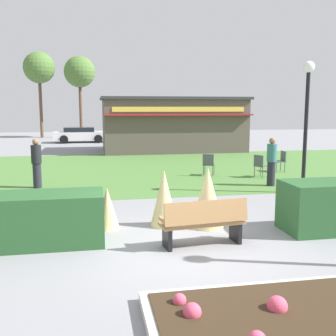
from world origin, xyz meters
TOP-DOWN VIEW (x-y plane):
  - ground_plane at (0.00, 0.00)m, footprint 80.00×80.00m
  - lawn_patch at (0.00, 10.39)m, footprint 36.00×12.00m
  - flower_bed at (0.63, -2.99)m, footprint 3.47×2.02m
  - park_bench at (0.43, 0.07)m, footprint 1.75×0.70m
  - hedge_left at (-2.72, 0.77)m, footprint 2.45×1.10m
  - hedge_right at (3.49, 0.54)m, footprint 2.15×1.10m
  - ornamental_grass_behind_left at (-1.40, 1.61)m, footprint 0.54×0.54m
  - ornamental_grass_behind_right at (-0.10, 1.57)m, footprint 0.64×0.64m
  - ornamental_grass_behind_center at (0.86, 1.31)m, footprint 0.77×0.77m
  - lamppost_mid at (4.91, 4.33)m, footprint 0.36×0.36m
  - food_kiosk at (3.30, 17.84)m, footprint 8.99×4.89m
  - cafe_chair_west at (2.85, 8.05)m, footprint 0.58×0.58m
  - cafe_chair_east at (4.74, 7.33)m, footprint 0.60×0.60m
  - cafe_chair_center at (6.19, 8.50)m, footprint 0.44×0.44m
  - person_strolling at (-3.59, 6.75)m, footprint 0.34×0.34m
  - person_standing at (4.43, 5.66)m, footprint 0.34×0.34m
  - parked_car_west_slot at (-2.69, 25.22)m, footprint 4.29×2.23m
  - parked_car_center_slot at (2.61, 25.23)m, footprint 4.25×2.15m
  - parked_car_east_slot at (7.02, 25.23)m, footprint 4.29×2.23m
  - tree_left_bg at (-2.75, 30.62)m, footprint 2.80×2.80m
  - tree_right_bg at (-6.32, 31.13)m, footprint 2.80×2.80m

SIDE VIEW (x-z plane):
  - ground_plane at x=0.00m, z-range 0.00..0.00m
  - lawn_patch at x=0.00m, z-range 0.00..0.01m
  - flower_bed at x=0.63m, z-range -0.07..0.25m
  - ornamental_grass_behind_left at x=-1.40m, z-range 0.00..0.94m
  - park_bench at x=0.43m, z-range 0.01..0.96m
  - hedge_left at x=-2.72m, z-range 0.00..1.03m
  - cafe_chair_west at x=2.85m, z-range 0.08..0.97m
  - cafe_chair_east at x=4.74m, z-range 0.08..0.97m
  - cafe_chair_center at x=6.19m, z-range 0.08..0.97m
  - hedge_right at x=3.49m, z-range 0.00..1.11m
  - parked_car_west_slot at x=-2.69m, z-range 0.04..1.24m
  - parked_car_center_slot at x=2.61m, z-range 0.04..1.24m
  - parked_car_east_slot at x=7.02m, z-range 0.04..1.24m
  - ornamental_grass_behind_right at x=-0.10m, z-range 0.00..1.31m
  - ornamental_grass_behind_center at x=0.86m, z-range 0.00..1.38m
  - person_strolling at x=-3.59m, z-range 0.02..1.71m
  - person_standing at x=4.43m, z-range 0.02..1.71m
  - food_kiosk at x=3.30m, z-range 0.01..3.38m
  - lamppost_mid at x=4.91m, z-range 0.54..4.68m
  - tree_left_bg at x=-2.75m, z-range 2.21..9.56m
  - tree_right_bg at x=-6.32m, z-range 2.38..10.08m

